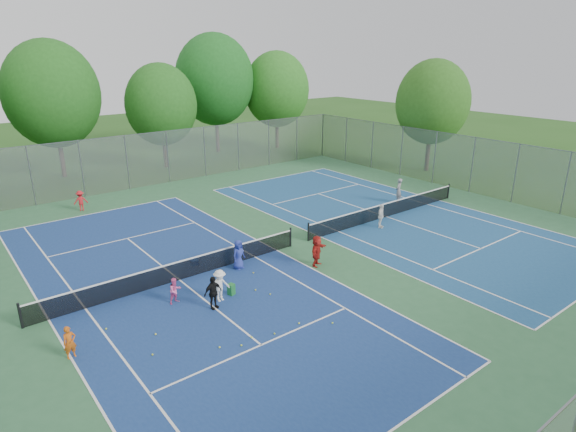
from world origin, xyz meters
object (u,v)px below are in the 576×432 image
object	(u,v)px
net_right	(387,210)
ball_crate	(195,262)
instructor	(398,191)
ball_hopper	(231,289)
net_left	(179,271)

from	to	relation	value
net_right	ball_crate	world-z (taller)	net_right
ball_crate	instructor	world-z (taller)	instructor
ball_crate	ball_hopper	bearing A→B (deg)	-92.94
net_left	net_right	distance (m)	14.00
net_right	instructor	size ratio (longest dim) A/B	7.60
ball_hopper	net_left	bearing A→B (deg)	113.51
ball_crate	instructor	distance (m)	15.55
instructor	net_right	bearing A→B (deg)	2.69
ball_crate	ball_hopper	xyz separation A→B (m)	(-0.19, -3.65, 0.12)
net_right	instructor	xyz separation A→B (m)	(2.84, 1.50, 0.39)
net_right	ball_hopper	size ratio (longest dim) A/B	25.42
ball_hopper	instructor	size ratio (longest dim) A/B	0.30
net_left	net_right	size ratio (longest dim) A/B	1.00
instructor	ball_crate	bearing A→B (deg)	-23.45
ball_crate	instructor	xyz separation A→B (m)	(15.52, 0.44, 0.71)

